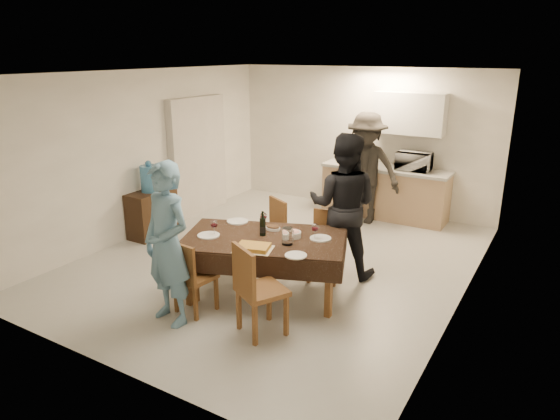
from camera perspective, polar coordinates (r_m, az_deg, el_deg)
The scene contains 33 objects.
floor at distance 7.19m, azimuth -0.11°, elevation -5.74°, with size 5.00×6.00×0.02m, color #B0B0AB.
ceiling at distance 6.60m, azimuth -0.12°, elevation 15.44°, with size 5.00×6.00×0.02m, color white.
wall_back at distance 9.43m, azimuth 9.38°, elevation 7.96°, with size 5.00×0.02×2.60m, color white.
wall_front at distance 4.58m, azimuth -19.80°, elevation -3.35°, with size 5.00×0.02×2.60m, color white.
wall_left at distance 8.31m, azimuth -15.16°, elevation 6.28°, with size 0.02×6.00×2.60m, color white.
wall_right at distance 5.94m, azimuth 21.07°, elevation 1.24°, with size 0.02×6.00×2.60m, color white.
stub_partition at distance 9.17m, azimuth -9.33°, elevation 6.10°, with size 0.15×1.40×2.10m, color beige.
kitchen_base_cabinet at distance 9.12m, azimuth 11.86°, elevation 1.88°, with size 2.20×0.60×0.86m, color #A18460.
kitchen_worktop at distance 9.01m, azimuth 12.04°, elevation 4.66°, with size 2.24×0.64×0.05m, color #989894.
upper_cabinet at distance 8.89m, azimuth 14.60°, elevation 10.64°, with size 1.20×0.34×0.70m, color silver.
dining_table at distance 5.96m, azimuth -1.83°, elevation -3.45°, with size 2.18×1.72×0.75m.
chair_near_left at distance 5.67m, azimuth -10.27°, elevation -6.82°, with size 0.44×0.45×0.48m.
chair_near_right at distance 5.13m, azimuth -2.66°, elevation -8.35°, with size 0.62×0.64×0.54m.
chair_far_left at distance 6.76m, azimuth -2.02°, elevation -2.12°, with size 0.57×0.60×0.50m.
chair_far_right at distance 6.36m, azimuth 4.85°, elevation -3.67°, with size 0.49×0.49×0.49m.
console at distance 8.28m, azimuth -14.39°, elevation -0.38°, with size 0.40×0.80×0.74m, color #301F10.
water_jug at distance 8.12m, azimuth -14.70°, elevation 3.50°, with size 0.28×0.28×0.42m, color #458EC8.
wine_bottle at distance 5.96m, azimuth -1.99°, elevation -1.54°, with size 0.08×0.08×0.30m, color black, non-canonical shape.
water_pitcher at distance 5.70m, azimuth 0.86°, elevation -3.02°, with size 0.13×0.13×0.20m, color white.
savoury_tart at distance 5.59m, azimuth -3.07°, elevation -4.27°, with size 0.42×0.32×0.05m, color gold.
salad_bowl at distance 5.94m, azimuth 1.55°, elevation -2.82°, with size 0.18×0.18×0.07m, color silver.
mushroom_dish at distance 6.19m, azimuth -0.83°, elevation -2.12°, with size 0.18×0.18×0.03m, color silver.
wine_glass_a at distance 6.03m, azimuth -7.54°, elevation -2.01°, with size 0.09×0.09×0.20m, color white, non-canonical shape.
wine_glass_b at distance 5.86m, azimuth 4.02°, elevation -2.46°, with size 0.09×0.09×0.20m, color white, non-canonical shape.
wine_glass_c at distance 6.25m, azimuth -1.91°, elevation -1.12°, with size 0.09×0.09×0.20m, color white, non-canonical shape.
plate_near_left at distance 6.05m, azimuth -8.17°, elevation -2.88°, with size 0.27×0.27×0.02m, color silver.
plate_near_right at distance 5.42m, azimuth 1.83°, elevation -5.20°, with size 0.24×0.24×0.01m, color silver.
plate_far_left at distance 6.50m, azimuth -4.87°, elevation -1.29°, with size 0.28×0.28×0.02m, color silver.
plate_far_right at distance 5.92m, azimuth 4.65°, elevation -3.24°, with size 0.25×0.25×0.01m, color silver.
microwave at distance 8.84m, azimuth 15.06°, elevation 5.39°, with size 0.56×0.38×0.31m, color silver.
person_near at distance 5.45m, azimuth -12.76°, elevation -3.88°, with size 0.66×0.43×1.80m, color #5A85A4.
person_far at distance 6.52m, azimuth 7.23°, elevation 0.50°, with size 0.92×0.72×1.90m, color black.
person_kitchen at distance 8.65m, azimuth 9.76°, elevation 4.71°, with size 1.23×0.71×1.90m, color black.
Camera 1 is at (3.39, -5.66, 2.87)m, focal length 32.00 mm.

